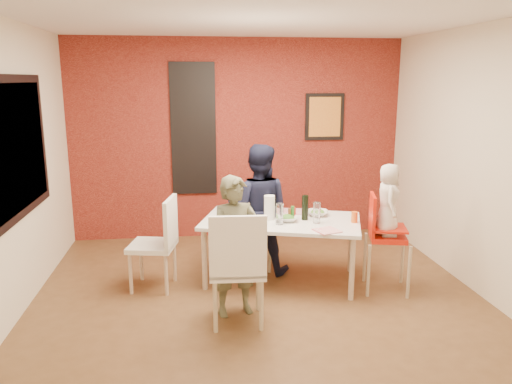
{
  "coord_description": "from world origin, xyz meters",
  "views": [
    {
      "loc": [
        -0.62,
        -4.54,
        2.15
      ],
      "look_at": [
        0.0,
        0.3,
        1.05
      ],
      "focal_mm": 35.0,
      "sensor_mm": 36.0,
      "label": 1
    }
  ],
  "objects": [
    {
      "name": "ground",
      "position": [
        0.0,
        0.0,
        0.0
      ],
      "size": [
        4.5,
        4.5,
        0.0
      ],
      "primitive_type": "plane",
      "color": "brown",
      "rests_on": "ground"
    },
    {
      "name": "ceiling",
      "position": [
        0.0,
        0.0,
        2.7
      ],
      "size": [
        4.5,
        4.5,
        0.02
      ],
      "primitive_type": "cube",
      "color": "white",
      "rests_on": "wall_back"
    },
    {
      "name": "wall_back",
      "position": [
        0.0,
        2.25,
        1.35
      ],
      "size": [
        4.5,
        0.02,
        2.7
      ],
      "primitive_type": "cube",
      "color": "beige",
      "rests_on": "ground"
    },
    {
      "name": "wall_front",
      "position": [
        0.0,
        -2.25,
        1.35
      ],
      "size": [
        4.5,
        0.02,
        2.7
      ],
      "primitive_type": "cube",
      "color": "beige",
      "rests_on": "ground"
    },
    {
      "name": "wall_left",
      "position": [
        -2.25,
        0.0,
        1.35
      ],
      "size": [
        0.02,
        4.5,
        2.7
      ],
      "primitive_type": "cube",
      "color": "beige",
      "rests_on": "ground"
    },
    {
      "name": "wall_right",
      "position": [
        2.25,
        0.0,
        1.35
      ],
      "size": [
        0.02,
        4.5,
        2.7
      ],
      "primitive_type": "cube",
      "color": "beige",
      "rests_on": "ground"
    },
    {
      "name": "brick_accent_wall",
      "position": [
        0.0,
        2.23,
        1.35
      ],
      "size": [
        4.5,
        0.02,
        2.7
      ],
      "primitive_type": "cube",
      "color": "maroon",
      "rests_on": "ground"
    },
    {
      "name": "picture_window_frame",
      "position": [
        -2.22,
        0.2,
        1.55
      ],
      "size": [
        0.05,
        1.7,
        1.3
      ],
      "primitive_type": "cube",
      "color": "black",
      "rests_on": "wall_left"
    },
    {
      "name": "picture_window_pane",
      "position": [
        -2.21,
        0.2,
        1.55
      ],
      "size": [
        0.02,
        1.55,
        1.15
      ],
      "primitive_type": "cube",
      "color": "black",
      "rests_on": "wall_left"
    },
    {
      "name": "glassblock_strip",
      "position": [
        -0.6,
        2.21,
        1.5
      ],
      "size": [
        0.55,
        0.03,
        1.7
      ],
      "primitive_type": "cube",
      "color": "silver",
      "rests_on": "wall_back"
    },
    {
      "name": "glassblock_surround",
      "position": [
        -0.6,
        2.21,
        1.5
      ],
      "size": [
        0.6,
        0.03,
        1.76
      ],
      "primitive_type": "cube",
      "color": "black",
      "rests_on": "wall_back"
    },
    {
      "name": "art_print_frame",
      "position": [
        1.2,
        2.21,
        1.65
      ],
      "size": [
        0.54,
        0.03,
        0.64
      ],
      "primitive_type": "cube",
      "color": "black",
      "rests_on": "wall_back"
    },
    {
      "name": "art_print_canvas",
      "position": [
        1.2,
        2.19,
        1.65
      ],
      "size": [
        0.44,
        0.01,
        0.54
      ],
      "primitive_type": "cube",
      "color": "gold",
      "rests_on": "wall_back"
    },
    {
      "name": "dining_table",
      "position": [
        0.3,
        0.53,
        0.63
      ],
      "size": [
        1.85,
        1.36,
        0.69
      ],
      "rotation": [
        0.0,
        0.0,
        -0.3
      ],
      "color": "white",
      "rests_on": "ground"
    },
    {
      "name": "chair_near",
      "position": [
        -0.26,
        -0.46,
        0.59
      ],
      "size": [
        0.51,
        0.51,
        1.05
      ],
      "rotation": [
        0.0,
        0.0,
        3.08
      ],
      "color": "white",
      "rests_on": "ground"
    },
    {
      "name": "chair_far",
      "position": [
        0.12,
        1.06,
        0.53
      ],
      "size": [
        0.54,
        0.54,
        0.95
      ],
      "rotation": [
        0.0,
        0.0,
        -0.28
      ],
      "color": "white",
      "rests_on": "ground"
    },
    {
      "name": "chair_left",
      "position": [
        -0.98,
        0.48,
        0.54
      ],
      "size": [
        0.53,
        0.53,
        0.97
      ],
      "rotation": [
        0.0,
        0.0,
        4.51
      ],
      "color": "white",
      "rests_on": "ground"
    },
    {
      "name": "high_chair",
      "position": [
        1.3,
        0.15,
        0.61
      ],
      "size": [
        0.51,
        0.51,
        1.02
      ],
      "rotation": [
        0.0,
        0.0,
        1.32
      ],
      "color": "red",
      "rests_on": "ground"
    },
    {
      "name": "child_near",
      "position": [
        -0.25,
        -0.2,
        0.66
      ],
      "size": [
        0.54,
        0.43,
        1.32
      ],
      "primitive_type": "imported",
      "rotation": [
        0.0,
        0.0,
        0.26
      ],
      "color": "brown",
      "rests_on": "ground"
    },
    {
      "name": "child_far",
      "position": [
        0.09,
        0.82,
        0.73
      ],
      "size": [
        0.84,
        0.73,
        1.47
      ],
      "primitive_type": "imported",
      "rotation": [
        0.0,
        0.0,
        2.87
      ],
      "color": "black",
      "rests_on": "ground"
    },
    {
      "name": "toddler",
      "position": [
        1.32,
        0.13,
        0.97
      ],
      "size": [
        0.31,
        0.4,
        0.74
      ],
      "primitive_type": "imported",
      "rotation": [
        0.0,
        0.0,
        1.33
      ],
      "color": "silver",
      "rests_on": "high_chair"
    },
    {
      "name": "plate_near_left",
      "position": [
        -0.18,
        0.36,
        0.69
      ],
      "size": [
        0.27,
        0.27,
        0.01
      ],
      "primitive_type": "cube",
      "rotation": [
        0.0,
        0.0,
        -0.31
      ],
      "color": "white",
      "rests_on": "dining_table"
    },
    {
      "name": "plate_far_mid",
      "position": [
        0.47,
        0.82,
        0.7
      ],
      "size": [
        0.3,
        0.3,
        0.01
      ],
      "primitive_type": "cube",
      "rotation": [
        0.0,
        0.0,
        -0.26
      ],
      "color": "white",
      "rests_on": "dining_table"
    },
    {
      "name": "plate_near_right",
      "position": [
        0.68,
        0.05,
        0.69
      ],
      "size": [
        0.28,
        0.28,
        0.01
      ],
      "primitive_type": "cube",
      "rotation": [
        0.0,
        0.0,
        0.34
      ],
      "color": "white",
      "rests_on": "dining_table"
    },
    {
      "name": "plate_far_left",
      "position": [
        -0.21,
        1.02,
        0.7
      ],
      "size": [
        0.3,
        0.3,
        0.01
      ],
      "primitive_type": "cube",
      "rotation": [
        0.0,
        0.0,
        0.36
      ],
      "color": "white",
      "rests_on": "dining_table"
    },
    {
      "name": "salad_bowl_a",
      "position": [
        0.35,
        0.45,
        0.72
      ],
      "size": [
        0.23,
        0.23,
        0.05
      ],
      "primitive_type": "imported",
      "rotation": [
        0.0,
        0.0,
        -0.08
      ],
      "color": "silver",
      "rests_on": "dining_table"
    },
    {
      "name": "salad_bowl_b",
      "position": [
        0.73,
        0.63,
        0.72
      ],
      "size": [
        0.28,
        0.28,
        0.06
      ],
      "primitive_type": "imported",
      "rotation": [
        0.0,
        0.0,
        -0.23
      ],
      "color": "silver",
      "rests_on": "dining_table"
    },
    {
      "name": "wine_bottle",
      "position": [
        0.55,
        0.48,
        0.82
      ],
      "size": [
        0.07,
        0.07,
        0.27
      ],
      "primitive_type": "cylinder",
      "color": "black",
      "rests_on": "dining_table"
    },
    {
      "name": "wine_glass_a",
      "position": [
        0.25,
        0.35,
        0.8
      ],
      "size": [
        0.08,
        0.08,
        0.22
      ],
      "primitive_type": "cylinder",
      "color": "white",
      "rests_on": "dining_table"
    },
    {
      "name": "wine_glass_b",
      "position": [
        0.64,
        0.34,
        0.8
      ],
      "size": [
        0.08,
        0.08,
        0.22
      ],
      "primitive_type": "cylinder",
      "color": "white",
      "rests_on": "dining_table"
    },
    {
      "name": "paper_towel_roll",
      "position": [
        0.18,
        0.55,
        0.82
      ],
      "size": [
        0.12,
        0.12,
        0.26
      ],
      "primitive_type": "cylinder",
      "color": "white",
      "rests_on": "dining_table"
    },
    {
      "name": "condiment_red",
      "position": [
        0.44,
        0.52,
        0.75
      ],
      "size": [
        0.03,
        0.03,
        0.13
      ],
      "primitive_type": "cylinder",
      "color": "red",
      "rests_on": "dining_table"
    },
    {
      "name": "condiment_green",
      "position": [
        0.42,
        0.52,
        0.76
      ],
      "size": [
        0.04,
        0.04,
        0.15
      ],
      "primitive_type": "cylinder",
      "color": "#296C24",
      "rests_on": "dining_table"
    },
    {
      "name": "condiment_brown",
      "position": [
        0.39,
        0.51,
        0.75
      ],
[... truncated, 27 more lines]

